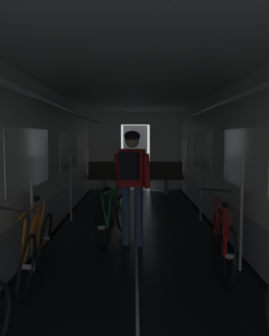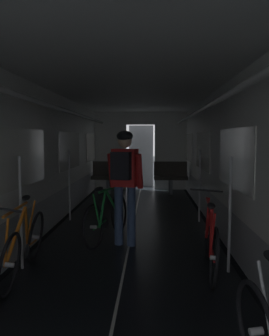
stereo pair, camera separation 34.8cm
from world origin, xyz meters
name	(u,v)px [view 1 (the left image)]	position (x,y,z in m)	size (l,w,h in m)	color
train_car_shell	(135,133)	(0.00, 3.60, 1.70)	(3.14, 12.34, 2.57)	black
bench_seat_far_left	(103,175)	(-0.90, 8.07, 0.57)	(0.98, 0.51, 0.95)	gray
bench_seat_far_right	(165,175)	(0.90, 8.07, 0.57)	(0.98, 0.51, 0.95)	gray
bicycle_red	(221,239)	(1.06, 2.13, 0.38)	(0.44, 1.69, 0.94)	black
bicycle_orange	(35,246)	(-1.15, 1.85, 0.38)	(0.44, 1.70, 0.96)	black
person_cyclist_aisle	(130,175)	(-0.07, 3.11, 1.07)	(0.56, 0.46, 1.73)	#384C75
bicycle_green_in_aisle	(112,217)	(-0.36, 3.36, 0.38)	(0.67, 1.64, 0.95)	black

